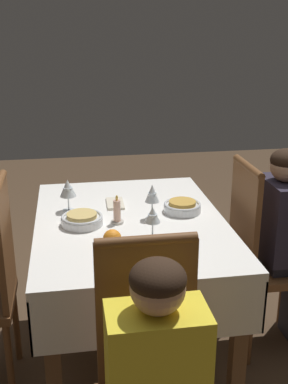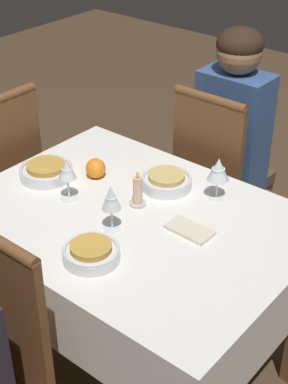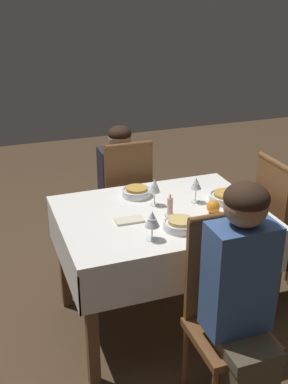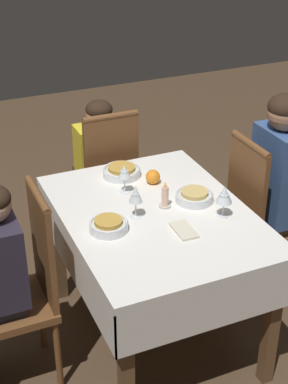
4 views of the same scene
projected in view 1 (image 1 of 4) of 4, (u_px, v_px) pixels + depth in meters
ground_plane at (132, 356)px, 2.51m from camera, size 8.00×8.00×0.00m
dining_table at (130, 241)px, 2.29m from camera, size 1.18×0.88×0.77m
chair_north at (259, 252)px, 2.44m from camera, size 0.36×0.37×1.02m
chair_east at (151, 379)px, 1.57m from camera, size 0.37×0.36×1.02m
bowl_south at (82, 219)px, 2.19m from camera, size 0.19×0.19×0.06m
wine_glass_south at (68, 189)px, 2.32m from camera, size 0.08×0.08×0.16m
bowl_north at (182, 206)px, 2.34m from camera, size 0.18×0.18×0.06m
wine_glass_north at (152, 195)px, 2.23m from camera, size 0.07×0.07×0.17m
bowl_east at (147, 255)px, 1.85m from camera, size 0.20×0.20×0.06m
wine_glass_east at (153, 216)px, 2.00m from camera, size 0.06×0.06×0.16m
candle_centerpiece at (117, 213)px, 2.20m from camera, size 0.06×0.06×0.14m
orange_fruit at (112, 239)px, 1.97m from camera, size 0.08×0.08×0.08m
napkin_red_folded at (115, 203)px, 2.44m from camera, size 0.16×0.09×0.01m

